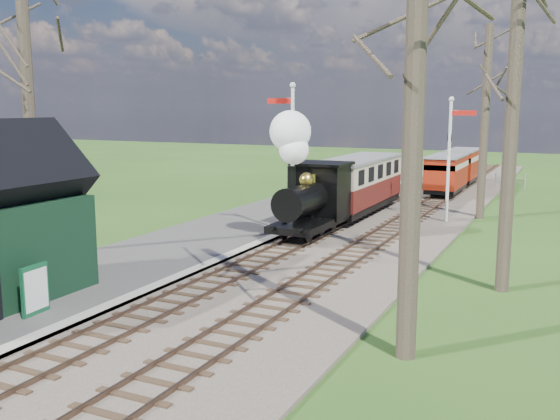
{
  "coord_description": "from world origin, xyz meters",
  "views": [
    {
      "loc": [
        9.52,
        -6.54,
        5.29
      ],
      "look_at": [
        -0.02,
        13.43,
        1.6
      ],
      "focal_mm": 40.0,
      "sensor_mm": 36.0,
      "label": 1
    }
  ],
  "objects_px": {
    "coach": "(358,182)",
    "red_carriage_a": "(447,173)",
    "sign_board": "(35,290)",
    "red_carriage_b": "(462,166)",
    "semaphore_near": "(291,149)",
    "semaphore_far": "(451,150)",
    "locomotive": "(309,184)"
  },
  "relations": [
    {
      "from": "coach",
      "to": "red_carriage_a",
      "type": "bearing_deg",
      "value": 73.26
    },
    {
      "from": "locomotive",
      "to": "sign_board",
      "type": "distance_m",
      "value": 12.14
    },
    {
      "from": "semaphore_far",
      "to": "sign_board",
      "type": "height_order",
      "value": "semaphore_far"
    },
    {
      "from": "coach",
      "to": "semaphore_far",
      "type": "bearing_deg",
      "value": -1.62
    },
    {
      "from": "red_carriage_b",
      "to": "semaphore_near",
      "type": "bearing_deg",
      "value": -99.44
    },
    {
      "from": "red_carriage_a",
      "to": "semaphore_near",
      "type": "bearing_deg",
      "value": -102.85
    },
    {
      "from": "semaphore_near",
      "to": "sign_board",
      "type": "height_order",
      "value": "semaphore_near"
    },
    {
      "from": "semaphore_far",
      "to": "sign_board",
      "type": "relative_size",
      "value": 4.56
    },
    {
      "from": "semaphore_far",
      "to": "red_carriage_a",
      "type": "bearing_deg",
      "value": 101.44
    },
    {
      "from": "coach",
      "to": "red_carriage_b",
      "type": "distance_m",
      "value": 14.38
    },
    {
      "from": "semaphore_near",
      "to": "red_carriage_a",
      "type": "xyz_separation_m",
      "value": [
        3.37,
        14.77,
        -2.25
      ]
    },
    {
      "from": "red_carriage_a",
      "to": "sign_board",
      "type": "height_order",
      "value": "red_carriage_a"
    },
    {
      "from": "semaphore_near",
      "to": "red_carriage_a",
      "type": "height_order",
      "value": "semaphore_near"
    },
    {
      "from": "locomotive",
      "to": "red_carriage_b",
      "type": "distance_m",
      "value": 20.4
    },
    {
      "from": "semaphore_near",
      "to": "locomotive",
      "type": "bearing_deg",
      "value": 4.06
    },
    {
      "from": "locomotive",
      "to": "sign_board",
      "type": "bearing_deg",
      "value": -101.06
    },
    {
      "from": "semaphore_near",
      "to": "semaphore_far",
      "type": "height_order",
      "value": "semaphore_near"
    },
    {
      "from": "semaphore_far",
      "to": "red_carriage_b",
      "type": "distance_m",
      "value": 14.51
    },
    {
      "from": "coach",
      "to": "locomotive",
      "type": "bearing_deg",
      "value": -90.11
    },
    {
      "from": "semaphore_near",
      "to": "red_carriage_b",
      "type": "xyz_separation_m",
      "value": [
        3.37,
        20.27,
        -2.25
      ]
    },
    {
      "from": "semaphore_far",
      "to": "locomotive",
      "type": "bearing_deg",
      "value": -126.41
    },
    {
      "from": "red_carriage_a",
      "to": "coach",
      "type": "bearing_deg",
      "value": -106.74
    },
    {
      "from": "semaphore_near",
      "to": "red_carriage_a",
      "type": "bearing_deg",
      "value": 77.15
    },
    {
      "from": "coach",
      "to": "sign_board",
      "type": "relative_size",
      "value": 6.31
    },
    {
      "from": "semaphore_near",
      "to": "sign_board",
      "type": "relative_size",
      "value": 4.96
    },
    {
      "from": "locomotive",
      "to": "red_carriage_a",
      "type": "xyz_separation_m",
      "value": [
        2.61,
        14.71,
        -0.89
      ]
    },
    {
      "from": "semaphore_near",
      "to": "coach",
      "type": "relative_size",
      "value": 0.79
    },
    {
      "from": "semaphore_far",
      "to": "sign_board",
      "type": "distance_m",
      "value": 19.16
    },
    {
      "from": "locomotive",
      "to": "coach",
      "type": "bearing_deg",
      "value": 89.89
    },
    {
      "from": "locomotive",
      "to": "red_carriage_b",
      "type": "height_order",
      "value": "locomotive"
    },
    {
      "from": "semaphore_far",
      "to": "semaphore_near",
      "type": "bearing_deg",
      "value": -130.6
    },
    {
      "from": "coach",
      "to": "red_carriage_b",
      "type": "relative_size",
      "value": 1.72
    }
  ]
}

